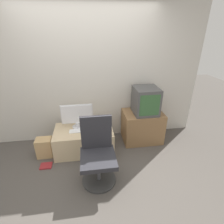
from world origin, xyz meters
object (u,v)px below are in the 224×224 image
object	(u,v)px
crt_tv	(146,101)
office_chair	(98,155)
keyboard	(79,131)
main_monitor	(77,116)
mouse	(92,130)
cardboard_box_lower	(45,147)
book	(46,166)

from	to	relation	value
crt_tv	office_chair	size ratio (longest dim) A/B	0.51
keyboard	crt_tv	distance (m)	1.34
main_monitor	mouse	distance (m)	0.36
keyboard	main_monitor	bearing A→B (deg)	96.96
mouse	cardboard_box_lower	world-z (taller)	mouse
main_monitor	mouse	world-z (taller)	main_monitor
main_monitor	keyboard	bearing A→B (deg)	-83.04
office_chair	cardboard_box_lower	bearing A→B (deg)	144.44
main_monitor	crt_tv	world-z (taller)	crt_tv
keyboard	book	distance (m)	0.79
keyboard	cardboard_box_lower	distance (m)	0.68
book	office_chair	bearing A→B (deg)	-22.62
main_monitor	cardboard_box_lower	bearing A→B (deg)	-163.35
mouse	office_chair	size ratio (longest dim) A/B	0.05
book	keyboard	bearing A→B (deg)	29.88
keyboard	crt_tv	world-z (taller)	crt_tv
mouse	crt_tv	bearing A→B (deg)	10.89
cardboard_box_lower	crt_tv	bearing A→B (deg)	7.06
main_monitor	book	size ratio (longest dim) A/B	2.99
keyboard	cardboard_box_lower	size ratio (longest dim) A/B	0.96
mouse	cardboard_box_lower	xyz separation A→B (m)	(-0.85, -0.03, -0.28)
main_monitor	office_chair	size ratio (longest dim) A/B	0.57
crt_tv	cardboard_box_lower	bearing A→B (deg)	-172.94
cardboard_box_lower	book	xyz separation A→B (m)	(0.05, -0.29, -0.16)
cardboard_box_lower	book	distance (m)	0.34
keyboard	book	world-z (taller)	keyboard
office_chair	cardboard_box_lower	world-z (taller)	office_chair
keyboard	mouse	distance (m)	0.22
keyboard	book	size ratio (longest dim) A/B	1.78
office_chair	book	world-z (taller)	office_chair
crt_tv	keyboard	bearing A→B (deg)	-171.04
keyboard	mouse	xyz separation A→B (m)	(0.22, -0.00, 0.01)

